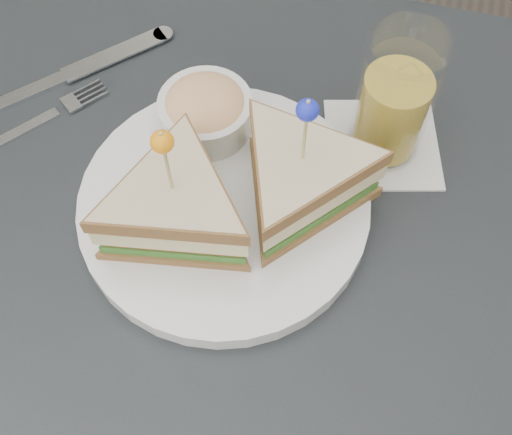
% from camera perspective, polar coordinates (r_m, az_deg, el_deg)
% --- Properties ---
extents(ground_plane, '(3.50, 3.50, 0.00)m').
position_cam_1_polar(ground_plane, '(1.36, -0.54, -17.04)').
color(ground_plane, '#3F3833').
extents(table, '(0.80, 0.80, 0.75)m').
position_cam_1_polar(table, '(0.72, -0.98, -5.43)').
color(table, black).
rests_on(table, ground).
extents(plate_meal, '(0.39, 0.39, 0.18)m').
position_cam_1_polar(plate_meal, '(0.63, -2.18, 2.68)').
color(plate_meal, white).
rests_on(plate_meal, table).
extents(cutlery_fork, '(0.12, 0.15, 0.01)m').
position_cam_1_polar(cutlery_fork, '(0.78, -18.31, 8.39)').
color(cutlery_fork, white).
rests_on(cutlery_fork, table).
extents(cutlery_knife, '(0.18, 0.19, 0.01)m').
position_cam_1_polar(cutlery_knife, '(0.81, -15.98, 12.23)').
color(cutlery_knife, silver).
rests_on(cutlery_knife, table).
extents(drink_set, '(0.15, 0.15, 0.16)m').
position_cam_1_polar(drink_set, '(0.68, 12.13, 9.81)').
color(drink_set, silver).
rests_on(drink_set, table).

